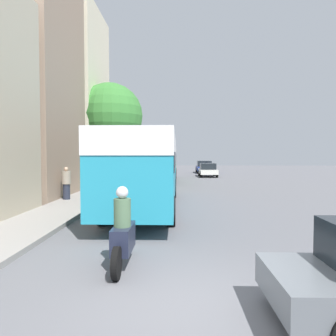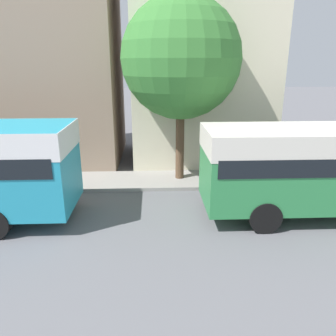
# 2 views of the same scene
# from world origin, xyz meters

# --- Properties ---
(ground_plane) EXTENTS (120.00, 120.00, 0.00)m
(ground_plane) POSITION_xyz_m (0.00, 0.00, 0.00)
(ground_plane) COLOR slate
(building_midblock) EXTENTS (5.84, 6.23, 13.45)m
(building_midblock) POSITION_xyz_m (-9.12, 12.61, 6.72)
(building_midblock) COLOR gray
(building_midblock) RESTS_ON ground_plane
(building_far_terrace) EXTENTS (5.33, 6.74, 13.16)m
(building_far_terrace) POSITION_xyz_m (-8.87, 19.91, 6.58)
(building_far_terrace) COLOR beige
(building_far_terrace) RESTS_ON ground_plane
(bus_lead) EXTENTS (2.58, 11.32, 3.17)m
(bus_lead) POSITION_xyz_m (-1.68, 9.28, 2.05)
(bus_lead) COLOR teal
(bus_lead) RESTS_ON ground_plane
(bus_following) EXTENTS (2.51, 9.05, 3.01)m
(bus_following) POSITION_xyz_m (-1.67, 23.64, 1.95)
(bus_following) COLOR #2D8447
(bus_following) RESTS_ON ground_plane
(motorcycle_behind_lead) EXTENTS (0.38, 2.24, 1.73)m
(motorcycle_behind_lead) POSITION_xyz_m (-1.49, 1.87, 0.68)
(motorcycle_behind_lead) COLOR #1E2338
(motorcycle_behind_lead) RESTS_ON ground_plane
(car_crossing) EXTENTS (1.91, 4.38, 1.49)m
(car_crossing) POSITION_xyz_m (2.96, 35.21, 0.77)
(car_crossing) COLOR navy
(car_crossing) RESTS_ON ground_plane
(car_distant) EXTENTS (1.81, 4.08, 1.39)m
(car_distant) POSITION_xyz_m (2.82, 28.81, 0.73)
(car_distant) COLOR silver
(car_distant) RESTS_ON ground_plane
(pedestrian_near_curb) EXTENTS (0.43, 0.43, 1.60)m
(pedestrian_near_curb) POSITION_xyz_m (-5.80, 10.89, 0.95)
(pedestrian_near_curb) COLOR #232838
(pedestrian_near_curb) RESTS_ON sidewalk
(pedestrian_walking_away) EXTENTS (0.43, 0.43, 1.74)m
(pedestrian_walking_away) POSITION_xyz_m (-4.66, 27.56, 1.03)
(pedestrian_walking_away) COLOR #232838
(pedestrian_walking_away) RESTS_ON sidewalk
(street_tree) EXTENTS (4.74, 4.74, 7.33)m
(street_tree) POSITION_xyz_m (-5.21, 18.61, 5.10)
(street_tree) COLOR brown
(street_tree) RESTS_ON sidewalk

